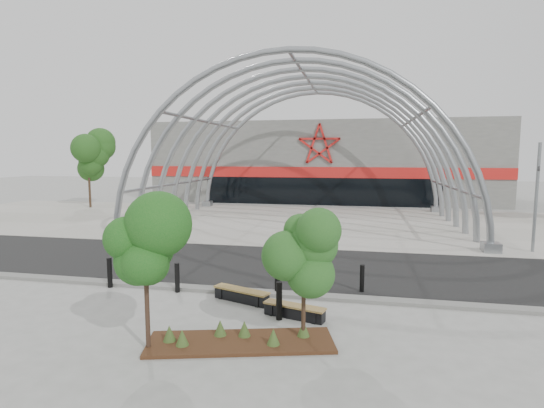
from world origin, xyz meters
name	(u,v)px	position (x,y,z in m)	size (l,w,h in m)	color
ground	(249,291)	(0.00, 0.00, 0.00)	(140.00, 140.00, 0.00)	gray
road	(270,265)	(0.00, 3.50, 0.01)	(140.00, 7.00, 0.02)	black
forecourt	(305,222)	(0.00, 15.50, 0.02)	(60.00, 17.00, 0.04)	#AAA59A
kerb	(247,292)	(0.00, -0.25, 0.06)	(60.00, 0.50, 0.12)	slate
arena_building	(325,162)	(0.00, 33.45, 3.99)	(34.00, 15.24, 8.00)	slate
vault_canopy	(305,222)	(0.00, 15.50, 0.02)	(20.80, 15.80, 20.36)	gray
planting_bed	(238,339)	(0.79, -4.05, 0.12)	(4.84, 2.56, 0.49)	black
signal_pole	(536,196)	(12.02, 8.50, 2.77)	(0.15, 0.74, 5.31)	gray
street_tree_0	(145,247)	(-1.25, -4.83, 2.54)	(1.55, 1.55, 3.53)	black
street_tree_1	(304,252)	(2.36, -3.51, 2.30)	(1.36, 1.36, 3.21)	black
bench_0	(241,295)	(0.03, -1.05, 0.20)	(1.99, 1.08, 0.41)	black
bench_1	(294,311)	(1.91, -2.09, 0.19)	(1.90, 0.90, 0.39)	black
bollard_0	(110,273)	(-4.97, -0.58, 0.54)	(0.17, 0.17, 1.08)	black
bollard_1	(177,278)	(-2.39, -0.60, 0.51)	(0.16, 0.16, 1.03)	black
bollard_2	(279,301)	(1.50, -2.31, 0.55)	(0.18, 0.18, 1.11)	black
bollard_3	(277,278)	(1.03, -0.10, 0.55)	(0.18, 0.18, 1.10)	black
bollard_4	(362,279)	(3.84, 0.68, 0.48)	(0.15, 0.15, 0.96)	black
bg_tree_0	(88,156)	(-20.00, 20.00, 4.64)	(3.00, 3.00, 6.45)	black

